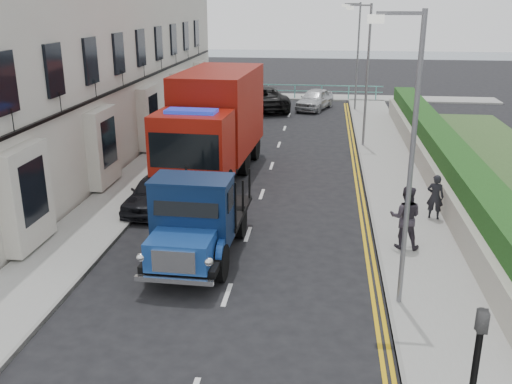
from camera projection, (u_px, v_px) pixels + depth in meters
name	position (u px, v px, depth m)	size (l,w,h in m)	color
ground	(239.00, 261.00, 16.46)	(120.00, 120.00, 0.00)	black
pavement_west	(154.00, 167.00, 25.50)	(2.40, 38.00, 0.12)	gray
pavement_east	(393.00, 175.00, 24.29)	(2.60, 38.00, 0.12)	gray
promenade	(295.00, 97.00, 43.70)	(30.00, 2.50, 0.12)	gray
sea_plane	(309.00, 58.00, 72.86)	(120.00, 120.00, 0.00)	slate
garden_east	(441.00, 158.00, 23.80)	(1.45, 28.00, 1.75)	#B2AD9E
seafront_railing	(295.00, 92.00, 42.78)	(13.00, 0.08, 1.11)	#59B2A5
lamp_near	(407.00, 148.00, 12.82)	(1.23, 0.18, 7.00)	slate
lamp_mid	(365.00, 68.00, 27.86)	(1.23, 0.18, 7.00)	slate
lamp_far	(356.00, 50.00, 37.26)	(1.23, 0.18, 7.00)	slate
traffic_signal	(475.00, 372.00, 8.22)	(0.16, 0.20, 3.10)	black
bedford_lorry	(195.00, 225.00, 15.96)	(2.31, 5.51, 2.57)	black
red_lorry	(214.00, 122.00, 23.81)	(3.24, 8.43, 4.34)	black
parked_car_front	(156.00, 192.00, 20.41)	(1.49, 3.71, 1.26)	black
parked_car_mid	(222.00, 137.00, 27.80)	(1.64, 4.71, 1.55)	#57A0BA
parked_car_rear	(233.00, 125.00, 31.19)	(1.79, 4.39, 1.28)	#A2A1A6
seafront_car_left	(262.00, 98.00, 38.78)	(2.73, 5.92, 1.65)	black
seafront_car_right	(315.00, 99.00, 38.84)	(1.66, 4.13, 1.41)	#BABCC0
pedestrian_east_near	(435.00, 197.00, 19.12)	(0.56, 0.37, 1.54)	black
pedestrian_east_far	(405.00, 217.00, 16.79)	(0.93, 0.73, 1.92)	#312A34
pedestrian_west_near	(169.00, 148.00, 24.93)	(1.02, 0.42, 1.73)	#1B1E31
pedestrian_west_far	(188.00, 129.00, 28.82)	(0.79, 0.51, 1.61)	#453431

